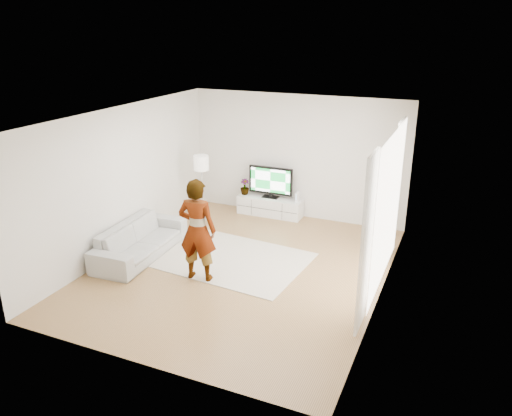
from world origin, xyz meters
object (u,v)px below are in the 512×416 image
at_px(sofa, 140,240).
at_px(floor_lamp, 201,166).
at_px(media_console, 270,206).
at_px(player, 197,230).
at_px(television, 271,181).
at_px(rug, 231,259).

distance_m(sofa, floor_lamp, 2.36).
height_order(media_console, sofa, sofa).
bearing_deg(player, media_console, -97.09).
bearing_deg(television, floor_lamp, -146.11).
height_order(television, rug, television).
distance_m(rug, player, 1.30).
bearing_deg(sofa, player, -107.18).
height_order(television, player, player).
height_order(media_console, floor_lamp, floor_lamp).
bearing_deg(rug, player, -100.56).
xyz_separation_m(media_console, sofa, (-1.48, -3.01, 0.11)).
relative_size(television, sofa, 0.48).
relative_size(television, rug, 0.38).
relative_size(sofa, floor_lamp, 1.47).
bearing_deg(floor_lamp, player, -62.32).
xyz_separation_m(rug, floor_lamp, (-1.50, 1.64, 1.26)).
distance_m(television, floor_lamp, 1.64).
distance_m(media_console, sofa, 3.36).
bearing_deg(television, rug, -85.67).
xyz_separation_m(media_console, player, (0.02, -3.39, 0.71)).
xyz_separation_m(media_console, television, (0.00, 0.03, 0.61)).
bearing_deg(player, television, -97.10).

